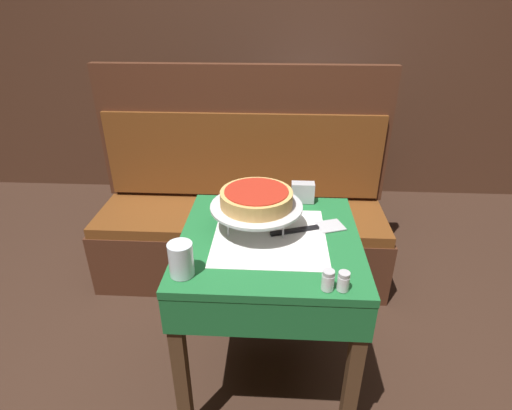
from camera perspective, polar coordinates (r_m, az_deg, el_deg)
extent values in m
plane|color=#382319|center=(2.02, 1.61, -22.73)|extent=(14.00, 14.00, 0.00)
cube|color=#1E6B33|center=(1.53, 1.96, -5.02)|extent=(0.68, 0.68, 0.03)
cube|color=white|center=(1.52, 1.97, -4.51)|extent=(0.42, 0.42, 0.00)
cube|color=#1E6B33|center=(1.58, 1.91, -7.70)|extent=(0.68, 0.68, 0.15)
cube|color=#4C331E|center=(1.58, -10.67, -22.22)|extent=(0.05, 0.05, 0.72)
cube|color=#4C331E|center=(1.58, 13.63, -22.95)|extent=(0.05, 0.05, 0.72)
cube|color=#4C331E|center=(2.02, -6.83, -8.92)|extent=(0.05, 0.05, 0.72)
cube|color=#4C331E|center=(2.02, 10.89, -9.40)|extent=(0.05, 0.05, 0.72)
cube|color=#194799|center=(2.94, 8.95, 11.26)|extent=(0.72, 0.72, 0.03)
cube|color=white|center=(2.94, 8.97, 11.55)|extent=(0.45, 0.45, 0.00)
cube|color=#194799|center=(2.96, 8.85, 9.92)|extent=(0.72, 0.72, 0.11)
cube|color=#4C331E|center=(2.76, 2.19, 2.02)|extent=(0.05, 0.05, 0.72)
cube|color=#4C331E|center=(2.83, 15.53, 1.63)|extent=(0.05, 0.05, 0.72)
cube|color=#4C331E|center=(3.36, 2.43, 6.85)|extent=(0.05, 0.05, 0.72)
cube|color=#4C331E|center=(3.41, 13.51, 6.45)|extent=(0.05, 0.05, 0.72)
cube|color=#4C2819|center=(2.45, -2.06, -6.14)|extent=(1.69, 0.51, 0.38)
cube|color=brown|center=(2.34, -2.15, -1.61)|extent=(1.65, 0.50, 0.06)
cube|color=#4C2819|center=(2.37, -1.84, 10.06)|extent=(1.69, 0.06, 0.79)
cube|color=brown|center=(2.37, -1.88, 7.02)|extent=(1.62, 0.02, 0.50)
cube|color=#4C2D1E|center=(3.33, 3.04, 21.53)|extent=(6.00, 0.04, 2.40)
cylinder|color=#ADADB2|center=(1.65, 0.29, 0.06)|extent=(0.01, 0.01, 0.09)
cylinder|color=#ADADB2|center=(1.50, -4.01, -3.01)|extent=(0.01, 0.01, 0.09)
cylinder|color=#ADADB2|center=(1.49, 3.91, -3.23)|extent=(0.01, 0.01, 0.09)
cylinder|color=#ADADB2|center=(1.52, 0.06, -0.64)|extent=(0.24, 0.24, 0.01)
cylinder|color=silver|center=(1.52, 0.06, -0.44)|extent=(0.34, 0.34, 0.01)
cylinder|color=silver|center=(1.52, 0.06, -0.17)|extent=(0.35, 0.35, 0.01)
cylinder|color=tan|center=(1.50, 0.06, 0.95)|extent=(0.27, 0.27, 0.06)
cylinder|color=#B22819|center=(1.49, 0.06, 1.96)|extent=(0.24, 0.24, 0.01)
cube|color=#BCBCC1|center=(1.61, 10.53, -2.96)|extent=(0.13, 0.12, 0.00)
cube|color=black|center=(1.55, 5.55, -3.64)|extent=(0.19, 0.08, 0.01)
cylinder|color=silver|center=(1.32, -10.66, -7.63)|extent=(0.08, 0.08, 0.12)
cylinder|color=silver|center=(1.27, 10.21, -10.76)|extent=(0.04, 0.04, 0.05)
cylinder|color=#B7B7BC|center=(1.25, 10.34, -9.53)|extent=(0.04, 0.04, 0.02)
cylinder|color=silver|center=(1.28, 12.36, -10.81)|extent=(0.04, 0.04, 0.05)
cylinder|color=#B7B7BC|center=(1.26, 12.50, -9.67)|extent=(0.04, 0.04, 0.01)
cube|color=#B2B2B7|center=(1.76, 6.69, 1.81)|extent=(0.10, 0.05, 0.09)
cube|color=black|center=(3.03, 10.93, 12.20)|extent=(0.13, 0.13, 0.03)
cylinder|color=black|center=(3.01, 11.09, 13.90)|extent=(0.01, 0.01, 0.15)
cylinder|color=gold|center=(3.05, 10.96, 13.76)|extent=(0.04, 0.04, 0.12)
cylinder|color=#99194C|center=(2.99, 10.40, 13.51)|extent=(0.04, 0.04, 0.12)
cylinder|color=red|center=(3.00, 11.81, 13.43)|extent=(0.04, 0.04, 0.12)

